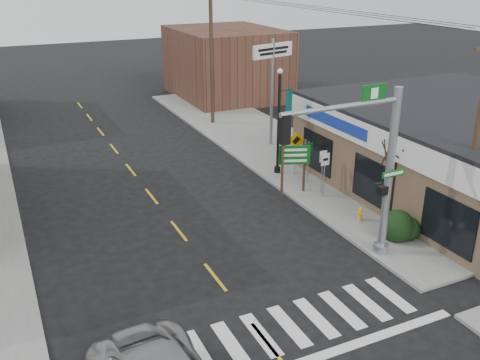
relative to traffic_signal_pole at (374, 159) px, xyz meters
name	(u,v)px	position (x,y,z in m)	size (l,w,h in m)	color
ground	(267,343)	(-5.67, -2.74, -4.10)	(140.00, 140.00, 0.00)	black
sidewalk_right	(299,162)	(3.33, 10.26, -4.03)	(6.00, 38.00, 0.13)	slate
center_line	(179,231)	(-5.67, 5.26, -4.09)	(0.12, 56.00, 0.01)	gold
crosswalk	(261,335)	(-5.67, -2.34, -4.09)	(11.00, 2.20, 0.01)	silver
thrift_store	(473,153)	(8.83, 3.26, -2.10)	(12.00, 14.00, 4.00)	brown
bldg_distant_right	(226,63)	(6.33, 27.26, -1.30)	(8.00, 10.00, 5.60)	#543226
traffic_signal_pole	(374,159)	(0.00, 0.00, 0.00)	(5.27, 0.39, 6.67)	gray
guide_sign	(294,160)	(0.63, 6.43, -2.25)	(1.51, 0.13, 2.64)	#432E1F
fire_hydrant	(360,213)	(1.77, 2.60, -3.63)	(0.19, 0.19, 0.61)	orange
ped_crossing_sign	(296,145)	(1.96, 8.49, -2.30)	(0.93, 0.07, 2.40)	gray
lamp_post	(280,114)	(1.36, 9.22, -0.74)	(0.72, 0.57, 5.56)	black
dance_center_sign	(272,65)	(3.33, 13.71, 0.88)	(3.01, 0.19, 6.39)	gray
bare_tree	(397,148)	(2.82, 1.95, -0.58)	(2.15, 2.15, 4.31)	black
shrub_front	(397,226)	(2.10, 0.64, -3.45)	(1.38, 1.38, 1.03)	#1B3E1B
shrub_back	(417,193)	(5.33, 3.02, -3.51)	(1.21, 1.21, 0.90)	black
utility_pole_near	(475,145)	(3.83, -0.95, 0.26)	(1.44, 0.22, 8.25)	#442A1D
utility_pole_far	(211,49)	(1.91, 19.70, 1.11)	(1.72, 0.26, 9.89)	#483125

